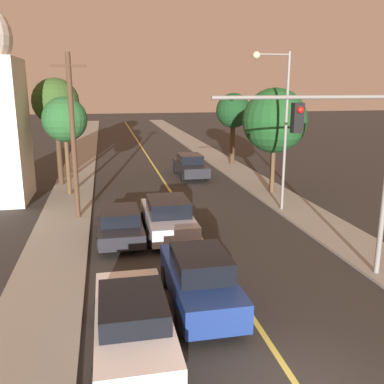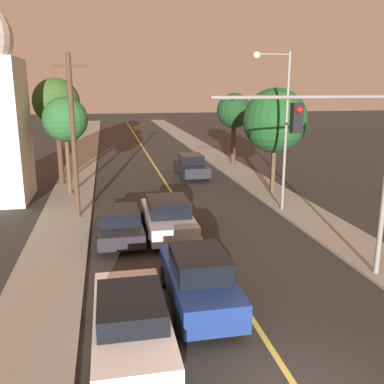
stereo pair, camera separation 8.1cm
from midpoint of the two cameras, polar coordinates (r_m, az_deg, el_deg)
The scene contains 15 objects.
road_surface at distance 43.75m, azimuth -6.20°, elevation 5.43°, with size 9.46×80.00×0.01m.
sidewalk_left at distance 43.63m, azimuth -14.08°, elevation 5.15°, with size 2.50×80.00×0.12m.
sidewalk_right at distance 44.66m, azimuth 1.50°, elevation 5.75°, with size 2.50×80.00×0.12m.
car_near_lane_front at distance 12.81m, azimuth 1.09°, elevation -11.50°, with size 1.85×4.64×1.76m.
car_near_lane_second at distance 18.74m, azimuth -3.14°, elevation -3.29°, with size 2.05×4.95×1.69m.
car_outer_lane_front at distance 11.06m, azimuth -7.90°, elevation -16.68°, with size 1.93×4.88×1.52m.
car_outer_lane_second at distance 18.51m, azimuth -9.49°, elevation -4.13°, with size 1.94×4.59×1.38m.
car_far_oncoming at distance 30.99m, azimuth -0.04°, elevation 3.55°, with size 1.94×4.87×1.61m.
traffic_signal_mast at distance 14.42m, azimuth 20.28°, elevation 5.16°, with size 6.03×0.42×6.19m.
streetlamp_right at distance 21.98m, azimuth 11.63°, elevation 10.35°, with size 1.93×0.36×7.90m.
utility_pole_left at distance 21.12m, azimuth -15.46°, elevation 7.40°, with size 1.60×0.24×7.78m.
tree_left_near at distance 25.99m, azimuth -16.47°, elevation 9.19°, with size 2.58×2.58×5.70m.
tree_left_far at distance 28.88m, azimuth -17.58°, elevation 11.31°, with size 2.93×2.93×6.80m.
tree_right_near at distance 26.08m, azimuth 11.12°, elevation 9.31°, with size 3.81×3.81×6.21m.
tree_right_far at distance 35.44m, azimuth 5.69°, elevation 10.66°, with size 2.79×2.79×5.76m.
Camera 2 is at (-3.79, -7.12, 6.37)m, focal length 40.00 mm.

